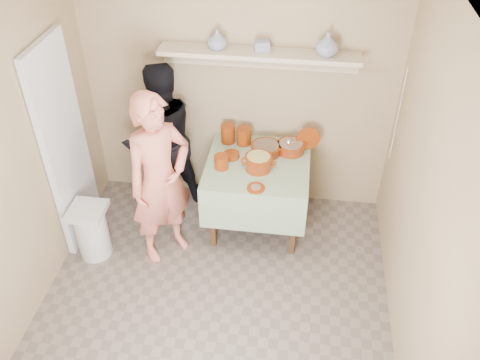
% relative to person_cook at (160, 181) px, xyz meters
% --- Properties ---
extents(ground, '(3.50, 3.50, 0.00)m').
position_rel_person_cook_xyz_m(ground, '(0.56, -0.79, -0.84)').
color(ground, '#6C5E55').
rests_on(ground, ground).
extents(tile_panel, '(0.06, 0.70, 2.00)m').
position_rel_person_cook_xyz_m(tile_panel, '(-0.90, 0.16, 0.16)').
color(tile_panel, silver).
rests_on(tile_panel, ground).
extents(plate_stack_a, '(0.14, 0.14, 0.19)m').
position_rel_person_cook_xyz_m(plate_stack_a, '(0.47, 0.81, 0.01)').
color(plate_stack_a, '#6A2409').
rests_on(plate_stack_a, serving_table).
extents(plate_stack_b, '(0.15, 0.15, 0.17)m').
position_rel_person_cook_xyz_m(plate_stack_b, '(0.64, 0.80, 0.01)').
color(plate_stack_b, '#6A2409').
rests_on(plate_stack_b, serving_table).
extents(bowl_stack, '(0.13, 0.13, 0.13)m').
position_rel_person_cook_xyz_m(bowl_stack, '(0.48, 0.37, -0.02)').
color(bowl_stack, '#6A2409').
rests_on(bowl_stack, serving_table).
extents(empty_bowl, '(0.16, 0.16, 0.05)m').
position_rel_person_cook_xyz_m(empty_bowl, '(0.55, 0.55, -0.06)').
color(empty_bowl, '#6A2409').
rests_on(empty_bowl, serving_table).
extents(propped_lid, '(0.24, 0.08, 0.23)m').
position_rel_person_cook_xyz_m(propped_lid, '(1.26, 0.79, 0.04)').
color(propped_lid, '#6A2409').
rests_on(propped_lid, serving_table).
extents(vase_right, '(0.20, 0.20, 0.21)m').
position_rel_person_cook_xyz_m(vase_right, '(1.35, 0.83, 0.98)').
color(vase_right, navy).
rests_on(vase_right, wall_shelf).
extents(vase_left, '(0.22, 0.22, 0.18)m').
position_rel_person_cook_xyz_m(vase_left, '(0.39, 0.83, 0.97)').
color(vase_left, navy).
rests_on(vase_left, wall_shelf).
extents(ceramic_box, '(0.15, 0.12, 0.09)m').
position_rel_person_cook_xyz_m(ceramic_box, '(0.78, 0.85, 0.92)').
color(ceramic_box, navy).
rests_on(ceramic_box, wall_shelf).
extents(person_cook, '(0.72, 0.72, 1.69)m').
position_rel_person_cook_xyz_m(person_cook, '(0.00, 0.00, 0.00)').
color(person_cook, '#DA6F5E').
rests_on(person_cook, ground).
extents(person_helper, '(0.98, 0.97, 1.60)m').
position_rel_person_cook_xyz_m(person_helper, '(-0.18, 0.70, -0.04)').
color(person_helper, black).
rests_on(person_helper, ground).
extents(room_shell, '(3.04, 3.54, 2.62)m').
position_rel_person_cook_xyz_m(room_shell, '(0.56, -0.79, 0.77)').
color(room_shell, tan).
rests_on(room_shell, ground).
extents(serving_table, '(0.97, 0.97, 0.76)m').
position_rel_person_cook_xyz_m(serving_table, '(0.81, 0.49, -0.20)').
color(serving_table, '#4C2D16').
rests_on(serving_table, ground).
extents(cazuela_meat_a, '(0.30, 0.30, 0.10)m').
position_rel_person_cook_xyz_m(cazuela_meat_a, '(0.87, 0.66, -0.02)').
color(cazuela_meat_a, '#611A05').
rests_on(cazuela_meat_a, serving_table).
extents(cazuela_meat_b, '(0.28, 0.28, 0.10)m').
position_rel_person_cook_xyz_m(cazuela_meat_b, '(1.10, 0.72, -0.02)').
color(cazuela_meat_b, '#611A05').
rests_on(cazuela_meat_b, serving_table).
extents(ladle, '(0.08, 0.26, 0.19)m').
position_rel_person_cook_xyz_m(ladle, '(1.08, 0.71, 0.03)').
color(ladle, silver).
rests_on(ladle, cazuela_meat_b).
extents(cazuela_rice, '(0.33, 0.25, 0.14)m').
position_rel_person_cook_xyz_m(cazuela_rice, '(0.82, 0.40, 0.00)').
color(cazuela_rice, '#611A05').
rests_on(cazuela_rice, serving_table).
extents(front_plate, '(0.16, 0.16, 0.03)m').
position_rel_person_cook_xyz_m(front_plate, '(0.83, 0.10, -0.07)').
color(front_plate, '#6A2409').
rests_on(front_plate, serving_table).
extents(wall_shelf, '(1.80, 0.25, 0.21)m').
position_rel_person_cook_xyz_m(wall_shelf, '(0.76, 0.87, 0.83)').
color(wall_shelf, '#C0AF8E').
rests_on(wall_shelf, room_shell).
extents(trash_bin, '(0.32, 0.32, 0.56)m').
position_rel_person_cook_xyz_m(trash_bin, '(-0.67, -0.14, -0.56)').
color(trash_bin, silver).
rests_on(trash_bin, ground).
extents(electrical_cord, '(0.01, 0.05, 0.90)m').
position_rel_person_cook_xyz_m(electrical_cord, '(2.03, 0.69, 0.41)').
color(electrical_cord, silver).
rests_on(electrical_cord, wall_shelf).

